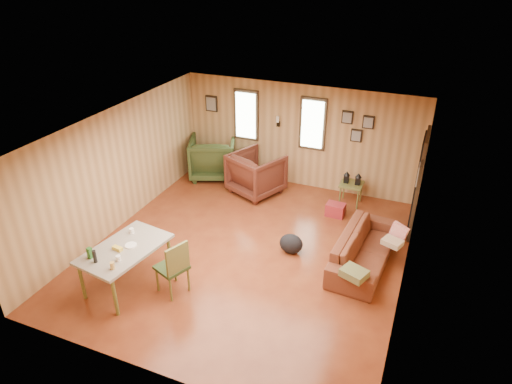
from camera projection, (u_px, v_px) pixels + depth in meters
room at (262, 189)px, 8.08m from camera, size 5.54×6.04×2.44m
sofa at (365, 244)px, 7.98m from camera, size 0.76×2.11×0.81m
recliner_brown at (256, 172)px, 10.29m from camera, size 1.33×1.29×1.06m
recliner_green at (213, 155)px, 11.04m from camera, size 1.36×1.32×1.09m
end_table at (229, 161)px, 11.19m from camera, size 0.64×0.61×0.66m
side_table at (352, 182)px, 9.82m from camera, size 0.48×0.48×0.76m
cooler at (335, 210)px, 9.55m from camera, size 0.39×0.29×0.27m
backpack at (291, 244)px, 8.36m from camera, size 0.50×0.42×0.38m
sofa_pillows at (376, 254)px, 7.55m from camera, size 0.92×1.67×0.34m
dining_table at (124, 251)px, 7.32m from camera, size 1.07×1.56×0.95m
dining_chair at (174, 265)px, 7.20m from camera, size 0.57×0.57×0.98m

